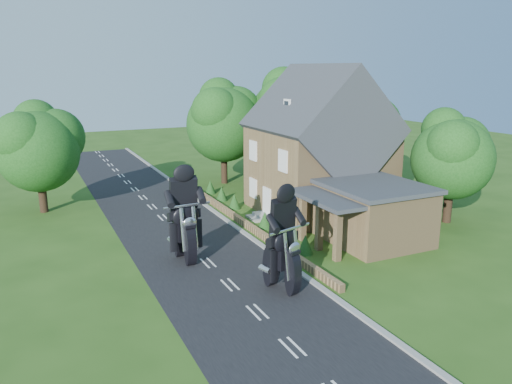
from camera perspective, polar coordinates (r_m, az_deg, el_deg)
name	(u,v)px	position (r m, az deg, el deg)	size (l,w,h in m)	color
ground	(208,263)	(26.52, -5.50, -8.09)	(120.00, 120.00, 0.00)	#254714
road	(208,263)	(26.52, -5.50, -8.07)	(7.00, 80.00, 0.02)	black
kerb	(270,251)	(27.85, 1.62, -6.80)	(0.30, 80.00, 0.12)	gray
garden_wall	(244,223)	(32.33, -1.37, -3.54)	(0.30, 22.00, 0.40)	#98784D
house	(319,151)	(35.10, 7.23, 4.71)	(9.54, 8.64, 10.24)	#98784D
annex	(371,212)	(29.90, 13.05, -2.25)	(7.05, 5.94, 3.44)	#98784D
tree_annex_side	(456,152)	(34.79, 21.87, 4.31)	(5.64, 5.20, 7.48)	black
tree_house_right	(368,130)	(40.63, 12.67, 6.95)	(6.51, 6.00, 8.40)	black
tree_behind_house	(294,110)	(45.39, 4.35, 9.28)	(7.81, 7.20, 10.08)	black
tree_behind_left	(228,118)	(43.70, -3.27, 8.46)	(6.94, 6.40, 9.16)	black
tree_far_road	(43,144)	(37.66, -23.16, 5.09)	(6.08, 5.60, 7.84)	black
shrub_a	(305,244)	(27.61, 5.64, -5.97)	(0.90, 0.90, 1.10)	#153B12
shrub_b	(283,231)	(29.66, 3.16, -4.49)	(0.90, 0.90, 1.10)	#153B12
shrub_c	(265,220)	(31.77, 1.01, -3.20)	(0.90, 0.90, 1.10)	#153B12
shrub_d	(234,201)	(36.14, -2.50, -1.07)	(0.90, 0.90, 1.10)	#153B12
shrub_e	(222,194)	(38.38, -3.95, -0.19)	(0.90, 0.90, 1.10)	#153B12
shrub_f	(210,187)	(40.65, -5.24, 0.59)	(0.90, 0.90, 1.10)	#153B12
motorcycle_lead	(282,275)	(23.10, 2.98, -9.46)	(0.41, 1.63, 1.52)	black
motorcycle_follow	(185,247)	(26.67, -8.08, -6.24)	(0.43, 1.68, 1.57)	black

